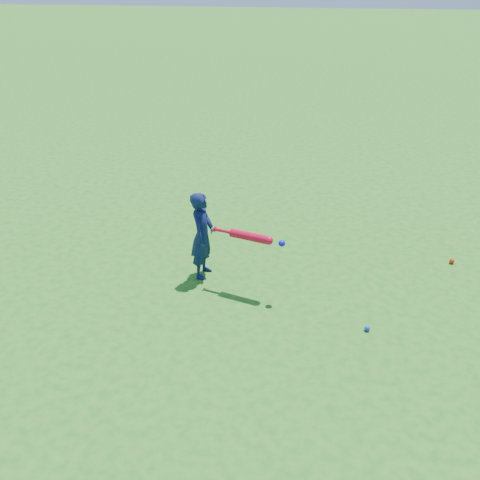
{
  "coord_description": "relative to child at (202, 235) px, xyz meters",
  "views": [
    {
      "loc": [
        1.18,
        -6.02,
        3.51
      ],
      "look_at": [
        0.38,
        -0.59,
        0.6
      ],
      "focal_mm": 40.0,
      "sensor_mm": 36.0,
      "label": 1
    }
  ],
  "objects": [
    {
      "name": "ground_ball_red",
      "position": [
        3.12,
        0.73,
        -0.52
      ],
      "size": [
        0.07,
        0.07,
        0.07
      ],
      "primitive_type": "sphere",
      "color": "red",
      "rests_on": "ground"
    },
    {
      "name": "child",
      "position": [
        0.0,
        0.0,
        0.0
      ],
      "size": [
        0.3,
        0.42,
        1.1
      ],
      "primitive_type": "imported",
      "rotation": [
        0.0,
        0.0,
        1.48
      ],
      "color": "#0E1741",
      "rests_on": "ground"
    },
    {
      "name": "bat_swing",
      "position": [
        0.64,
        -0.25,
        0.15
      ],
      "size": [
        0.86,
        0.31,
        0.1
      ],
      "rotation": [
        0.0,
        0.0,
        -0.29
      ],
      "color": "red",
      "rests_on": "ground"
    },
    {
      "name": "ground_ball_blue",
      "position": [
        1.95,
        -0.87,
        -0.52
      ],
      "size": [
        0.06,
        0.06,
        0.06
      ],
      "primitive_type": "sphere",
      "color": "#0D3BEC",
      "rests_on": "ground"
    },
    {
      "name": "ground",
      "position": [
        0.1,
        0.45,
        -0.55
      ],
      "size": [
        80.0,
        80.0,
        0.0
      ],
      "primitive_type": "plane",
      "color": "#1F6418",
      "rests_on": "ground"
    }
  ]
}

